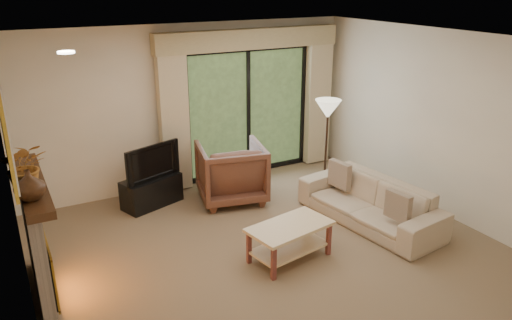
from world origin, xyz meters
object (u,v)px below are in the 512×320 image
coffee_table (289,242)px  media_console (152,191)px  armchair (231,172)px  sofa (370,202)px

coffee_table → media_console: bearing=103.6°
armchair → coffee_table: (-0.13, -1.90, -0.22)m
armchair → coffee_table: 1.92m
media_console → coffee_table: size_ratio=0.87×
media_console → armchair: armchair is taller
coffee_table → armchair: bearing=75.8°
armchair → sofa: armchair is taller
media_console → armchair: 1.23m
media_console → coffee_table: bearing=-85.5°
armchair → sofa: size_ratio=0.47×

